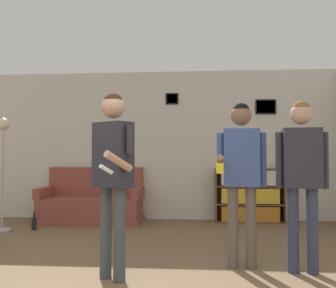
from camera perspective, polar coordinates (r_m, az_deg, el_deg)
name	(u,v)px	position (r m, az deg, el deg)	size (l,w,h in m)	color
wall_back	(160,145)	(6.87, -1.26, -0.14)	(8.71, 0.08, 2.70)	beige
couch	(92,204)	(6.73, -11.55, -9.00)	(1.76, 0.80, 0.94)	brown
bookshelf	(249,195)	(6.70, 12.29, -7.66)	(1.19, 0.30, 0.93)	brown
floor_lamp	(3,156)	(6.26, -23.86, -1.73)	(0.28, 0.28, 1.73)	#ADA89E
person_player_foreground_center	(113,163)	(3.50, -8.43, -2.95)	(0.43, 0.60, 1.72)	#3D4247
person_watcher_holding_cup	(241,166)	(3.90, 11.13, -3.28)	(0.52, 0.41, 1.68)	brown
person_spectator_near_bookshelf	(302,167)	(3.89, 19.73, -3.29)	(0.50, 0.23, 1.68)	#2D334C
bottle_on_floor	(34,223)	(6.26, -19.73, -11.27)	(0.08, 0.08, 0.27)	black
drinking_cup	(238,166)	(6.65, 10.68, -3.28)	(0.07, 0.07, 0.09)	white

